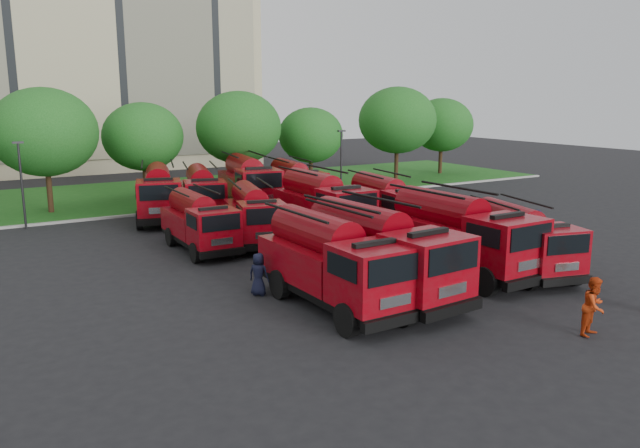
# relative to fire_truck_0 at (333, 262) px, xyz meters

# --- Properties ---
(ground) EXTENTS (140.00, 140.00, 0.00)m
(ground) POSITION_rel_fire_truck_0_xyz_m (1.84, 3.63, -1.71)
(ground) COLOR black
(ground) RESTS_ON ground
(lawn) EXTENTS (70.00, 16.00, 0.12)m
(lawn) POSITION_rel_fire_truck_0_xyz_m (1.84, 29.63, -1.65)
(lawn) COLOR #134913
(lawn) RESTS_ON ground
(curb) EXTENTS (70.00, 0.30, 0.14)m
(curb) POSITION_rel_fire_truck_0_xyz_m (1.84, 21.53, -1.64)
(curb) COLOR gray
(curb) RESTS_ON ground
(apartment_building) EXTENTS (30.00, 14.18, 25.00)m
(apartment_building) POSITION_rel_fire_truck_0_xyz_m (3.84, 51.57, 10.79)
(apartment_building) COLOR #BAAC8A
(apartment_building) RESTS_ON ground
(tree_2) EXTENTS (6.72, 6.72, 8.22)m
(tree_2) POSITION_rel_fire_truck_0_xyz_m (-6.16, 25.13, 3.64)
(tree_2) COLOR #382314
(tree_2) RESTS_ON ground
(tree_3) EXTENTS (5.88, 5.88, 7.19)m
(tree_3) POSITION_rel_fire_truck_0_xyz_m (0.84, 27.63, 2.97)
(tree_3) COLOR #382314
(tree_3) RESTS_ON ground
(tree_4) EXTENTS (6.55, 6.55, 8.01)m
(tree_4) POSITION_rel_fire_truck_0_xyz_m (7.84, 26.13, 3.51)
(tree_4) COLOR #382314
(tree_4) RESTS_ON ground
(tree_5) EXTENTS (5.46, 5.46, 6.68)m
(tree_5) POSITION_rel_fire_truck_0_xyz_m (14.84, 27.13, 2.64)
(tree_5) COLOR #382314
(tree_5) RESTS_ON ground
(tree_6) EXTENTS (6.89, 6.89, 8.42)m
(tree_6) POSITION_rel_fire_truck_0_xyz_m (22.84, 25.63, 3.78)
(tree_6) COLOR #382314
(tree_6) RESTS_ON ground
(tree_7) EXTENTS (6.05, 6.05, 7.39)m
(tree_7) POSITION_rel_fire_truck_0_xyz_m (29.84, 27.63, 3.11)
(tree_7) COLOR #382314
(tree_7) RESTS_ON ground
(lamp_post_0) EXTENTS (0.60, 0.25, 5.11)m
(lamp_post_0) POSITION_rel_fire_truck_0_xyz_m (-8.16, 20.83, 1.19)
(lamp_post_0) COLOR black
(lamp_post_0) RESTS_ON ground
(lamp_post_1) EXTENTS (0.60, 0.25, 5.11)m
(lamp_post_1) POSITION_rel_fire_truck_0_xyz_m (13.84, 20.83, 1.19)
(lamp_post_1) COLOR black
(lamp_post_1) RESTS_ON ground
(fire_truck_0) EXTENTS (2.87, 7.52, 3.40)m
(fire_truck_0) POSITION_rel_fire_truck_0_xyz_m (0.00, 0.00, 0.00)
(fire_truck_0) COLOR black
(fire_truck_0) RESTS_ON ground
(fire_truck_1) EXTENTS (3.29, 7.98, 3.56)m
(fire_truck_1) POSITION_rel_fire_truck_0_xyz_m (2.04, -0.05, 0.08)
(fire_truck_1) COLOR black
(fire_truck_1) RESTS_ON ground
(fire_truck_2) EXTENTS (3.00, 7.81, 3.53)m
(fire_truck_2) POSITION_rel_fire_truck_0_xyz_m (6.97, 0.79, 0.06)
(fire_truck_2) COLOR black
(fire_truck_2) RESTS_ON ground
(fire_truck_3) EXTENTS (3.79, 6.82, 2.95)m
(fire_truck_3) POSITION_rel_fire_truck_0_xyz_m (9.49, -0.39, -0.23)
(fire_truck_3) COLOR black
(fire_truck_3) RESTS_ON ground
(fire_truck_4) EXTENTS (2.40, 6.34, 2.87)m
(fire_truck_4) POSITION_rel_fire_truck_0_xyz_m (-1.19, 10.76, -0.26)
(fire_truck_4) COLOR black
(fire_truck_4) RESTS_ON ground
(fire_truck_5) EXTENTS (3.77, 6.91, 2.99)m
(fire_truck_5) POSITION_rel_fire_truck_0_xyz_m (1.84, 10.78, -0.21)
(fire_truck_5) COLOR black
(fire_truck_5) RESTS_ON ground
(fire_truck_6) EXTENTS (2.96, 7.65, 3.45)m
(fire_truck_6) POSITION_rel_fire_truck_0_xyz_m (6.00, 10.67, 0.03)
(fire_truck_6) COLOR black
(fire_truck_6) RESTS_ON ground
(fire_truck_7) EXTENTS (3.25, 7.19, 3.16)m
(fire_truck_7) POSITION_rel_fire_truck_0_xyz_m (9.53, 9.38, -0.12)
(fire_truck_7) COLOR black
(fire_truck_7) RESTS_ON ground
(fire_truck_8) EXTENTS (4.46, 7.76, 3.35)m
(fire_truck_8) POSITION_rel_fire_truck_0_xyz_m (-0.63, 19.37, -0.02)
(fire_truck_8) COLOR black
(fire_truck_8) RESTS_ON ground
(fire_truck_9) EXTENTS (4.19, 7.43, 3.21)m
(fire_truck_9) POSITION_rel_fire_truck_0_xyz_m (1.86, 18.52, -0.09)
(fire_truck_9) COLOR black
(fire_truck_9) RESTS_ON ground
(fire_truck_10) EXTENTS (3.97, 8.16, 3.56)m
(fire_truck_10) POSITION_rel_fire_truck_0_xyz_m (5.87, 20.18, 0.08)
(fire_truck_10) COLOR black
(fire_truck_10) RESTS_ON ground
(fire_truck_11) EXTENTS (3.14, 7.06, 3.11)m
(fire_truck_11) POSITION_rel_fire_truck_0_xyz_m (9.19, 19.66, -0.14)
(fire_truck_11) COLOR black
(fire_truck_11) RESTS_ON ground
(firefighter_1) EXTENTS (1.05, 0.73, 1.97)m
(firefighter_1) POSITION_rel_fire_truck_0_xyz_m (5.83, -6.74, -1.71)
(firefighter_1) COLOR #AE300D
(firefighter_1) RESTS_ON ground
(firefighter_2) EXTENTS (0.81, 1.18, 1.84)m
(firefighter_2) POSITION_rel_fire_truck_0_xyz_m (10.53, -2.03, -1.71)
(firefighter_2) COLOR #AE300D
(firefighter_2) RESTS_ON ground
(firefighter_3) EXTENTS (1.30, 0.98, 1.80)m
(firefighter_3) POSITION_rel_fire_truck_0_xyz_m (14.66, 3.06, -1.71)
(firefighter_3) COLOR black
(firefighter_3) RESTS_ON ground
(firefighter_4) EXTENTS (0.95, 0.99, 1.70)m
(firefighter_4) POSITION_rel_fire_truck_0_xyz_m (-1.75, 2.65, -1.71)
(firefighter_4) COLOR black
(firefighter_4) RESTS_ON ground
(firefighter_5) EXTENTS (1.49, 0.90, 1.50)m
(firefighter_5) POSITION_rel_fire_truck_0_xyz_m (13.04, 5.54, -1.71)
(firefighter_5) COLOR #AE300D
(firefighter_5) RESTS_ON ground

